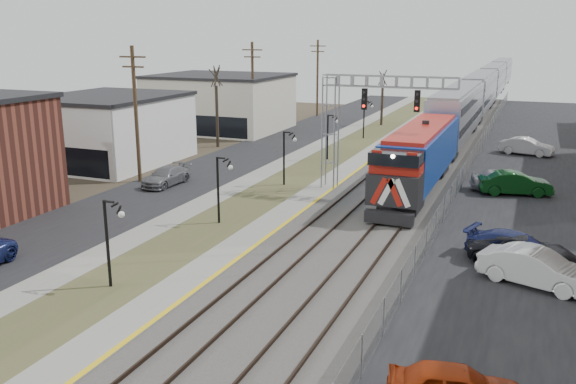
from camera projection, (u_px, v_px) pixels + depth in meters
The scene contains 22 objects.
street_west at pixel (236, 160), 53.77m from camera, with size 7.00×120.00×0.04m, color black.
sidewalk at pixel (283, 163), 52.13m from camera, with size 2.00×120.00×0.08m, color gray.
grass_median at pixel (316, 166), 51.04m from camera, with size 4.00×120.00×0.06m, color #434C28.
platform at pixel (350, 168), 49.92m from camera, with size 2.00×120.00×0.24m, color gray.
ballast_bed at pixel (411, 173), 48.11m from camera, with size 8.00×120.00×0.20m, color #595651.
platform_edge at pixel (361, 167), 49.57m from camera, with size 0.24×120.00×0.01m, color gold.
track_near at pixel (386, 169), 48.79m from camera, with size 1.58×120.00×0.15m.
track_far at pixel (431, 173), 47.52m from camera, with size 1.58×120.00×0.15m.
train at pixel (482, 92), 84.09m from camera, with size 3.00×108.65×5.33m.
signal_gantry at pixel (355, 113), 41.45m from camera, with size 9.00×1.07×8.15m.
lampposts at pixel (220, 190), 35.56m from camera, with size 0.14×62.14×4.00m.
utility_poles at pixel (136, 115), 44.64m from camera, with size 0.28×80.28×10.00m.
fence at pixel (467, 169), 46.40m from camera, with size 0.04×120.00×1.60m, color gray.
buildings_west at pixel (61, 138), 46.79m from camera, with size 14.00×67.00×7.00m.
bare_trees at pixel (243, 123), 57.02m from camera, with size 12.30×42.30×5.95m.
car_lot_b at pixel (537, 269), 26.78m from camera, with size 1.72×4.94×1.63m, color silver.
car_lot_c at pixel (522, 251), 29.31m from camera, with size 2.30×5.00×1.39m, color black.
car_lot_d at pixel (517, 248), 29.62m from camera, with size 1.99×4.89×1.42m, color #161C4D.
car_lot_e at pixel (505, 181), 42.78m from camera, with size 1.88×4.67×1.59m, color gray.
car_lot_f at pixel (515, 184), 41.94m from camera, with size 1.69×4.85×1.60m, color #0B3712.
car_street_b at pixel (166, 177), 44.60m from camera, with size 1.85×4.56×1.32m, color slate.
car_lot_g at pixel (527, 147), 55.64m from camera, with size 1.63×4.67×1.54m, color silver.
Camera 1 is at (12.61, -12.13, 10.87)m, focal length 38.00 mm.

